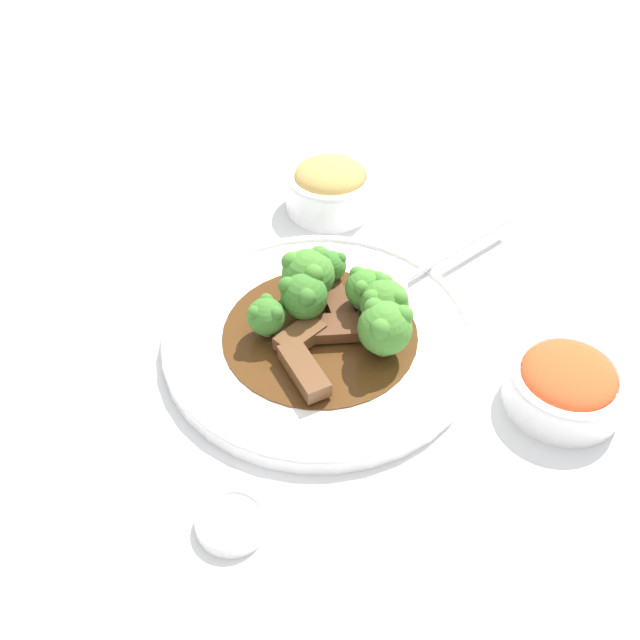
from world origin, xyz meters
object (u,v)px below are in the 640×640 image
(beef_strip_0, at_px, (337,300))
(broccoli_floret_4, at_px, (308,274))
(beef_strip_2, at_px, (304,371))
(serving_spoon, at_px, (391,285))
(beef_strip_3, at_px, (335,328))
(side_bowl_kimchi, at_px, (566,384))
(broccoli_floret_3, at_px, (385,327))
(broccoli_floret_5, at_px, (384,303))
(beef_strip_1, at_px, (298,335))
(main_plate, at_px, (320,337))
(broccoli_floret_1, at_px, (302,296))
(side_bowl_appetizer, at_px, (330,186))
(broccoli_floret_2, at_px, (266,316))
(broccoli_floret_6, at_px, (365,288))
(sauce_dish, at_px, (232,521))
(broccoli_floret_0, at_px, (331,265))

(beef_strip_0, distance_m, broccoli_floret_4, 0.04)
(beef_strip_2, height_order, serving_spoon, beef_strip_2)
(beef_strip_3, bearing_deg, side_bowl_kimchi, -148.00)
(broccoli_floret_3, distance_m, broccoli_floret_5, 0.03)
(beef_strip_0, height_order, side_bowl_kimchi, side_bowl_kimchi)
(broccoli_floret_3, bearing_deg, serving_spoon, -47.66)
(side_bowl_kimchi, bearing_deg, broccoli_floret_5, 24.72)
(beef_strip_1, bearing_deg, broccoli_floret_3, -138.66)
(main_plate, distance_m, broccoli_floret_1, 0.05)
(broccoli_floret_4, distance_m, serving_spoon, 0.09)
(beef_strip_2, relative_size, side_bowl_appetizer, 0.65)
(broccoli_floret_4, bearing_deg, beef_strip_0, -143.68)
(beef_strip_3, xyz_separation_m, side_bowl_kimchi, (-0.19, -0.12, -0.00))
(side_bowl_appetizer, bearing_deg, broccoli_floret_2, 125.69)
(beef_strip_2, height_order, broccoli_floret_1, broccoli_floret_1)
(beef_strip_2, distance_m, side_bowl_appetizer, 0.30)
(beef_strip_0, relative_size, beef_strip_2, 0.84)
(beef_strip_3, xyz_separation_m, broccoli_floret_6, (0.01, -0.04, 0.03))
(beef_strip_3, bearing_deg, serving_spoon, -81.81)
(main_plate, relative_size, serving_spoon, 1.31)
(main_plate, xyz_separation_m, beef_strip_0, (0.02, -0.04, 0.01))
(beef_strip_1, bearing_deg, broccoli_floret_4, -48.18)
(beef_strip_2, xyz_separation_m, broccoli_floret_4, (0.08, -0.07, 0.03))
(beef_strip_0, distance_m, broccoli_floret_3, 0.09)
(side_bowl_appetizer, bearing_deg, beef_strip_3, 141.62)
(broccoli_floret_2, distance_m, serving_spoon, 0.14)
(broccoli_floret_3, height_order, serving_spoon, broccoli_floret_3)
(sauce_dish, bearing_deg, serving_spoon, -67.68)
(side_bowl_kimchi, bearing_deg, serving_spoon, 8.88)
(sauce_dish, bearing_deg, broccoli_floret_1, -52.62)
(beef_strip_3, relative_size, broccoli_floret_4, 0.99)
(beef_strip_2, bearing_deg, side_bowl_appetizer, -44.31)
(serving_spoon, relative_size, sauce_dish, 4.04)
(beef_strip_1, xyz_separation_m, side_bowl_kimchi, (-0.21, -0.15, -0.00))
(beef_strip_3, bearing_deg, broccoli_floret_1, 19.07)
(broccoli_floret_0, height_order, broccoli_floret_6, broccoli_floret_6)
(broccoli_floret_2, xyz_separation_m, side_bowl_appetizer, (0.14, -0.20, -0.01))
(broccoli_floret_1, relative_size, broccoli_floret_2, 1.28)
(main_plate, bearing_deg, broccoli_floret_2, 53.54)
(beef_strip_0, distance_m, side_bowl_appetizer, 0.20)
(broccoli_floret_0, height_order, broccoli_floret_2, broccoli_floret_2)
(broccoli_floret_0, height_order, sauce_dish, broccoli_floret_0)
(broccoli_floret_1, height_order, side_bowl_kimchi, broccoli_floret_1)
(main_plate, xyz_separation_m, beef_strip_2, (-0.04, 0.05, 0.02))
(main_plate, distance_m, side_bowl_kimchi, 0.24)
(broccoli_floret_1, bearing_deg, broccoli_floret_2, 80.89)
(broccoli_floret_2, height_order, broccoli_floret_4, broccoli_floret_4)
(beef_strip_0, bearing_deg, beef_strip_2, 123.23)
(beef_strip_1, relative_size, serving_spoon, 0.22)
(broccoli_floret_1, relative_size, side_bowl_appetizer, 0.48)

